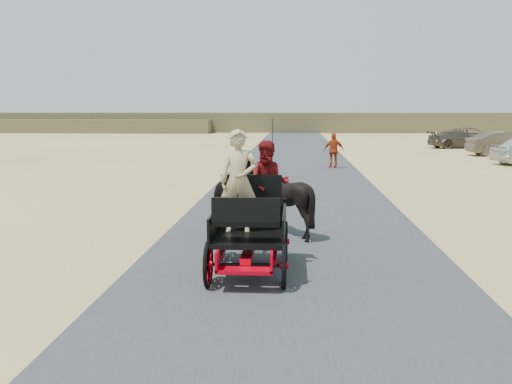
# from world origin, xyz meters

# --- Properties ---
(ground) EXTENTS (140.00, 140.00, 0.00)m
(ground) POSITION_xyz_m (0.00, 0.00, 0.00)
(ground) COLOR tan
(road) EXTENTS (6.00, 140.00, 0.01)m
(road) POSITION_xyz_m (0.00, 0.00, 0.01)
(road) COLOR #38383A
(road) RESTS_ON ground
(ridge_far) EXTENTS (140.00, 6.00, 2.40)m
(ridge_far) POSITION_xyz_m (0.00, 62.00, 1.20)
(ridge_far) COLOR brown
(ridge_far) RESTS_ON ground
(ridge_near) EXTENTS (40.00, 4.00, 1.60)m
(ridge_near) POSITION_xyz_m (-30.00, 58.00, 0.80)
(ridge_near) COLOR brown
(ridge_near) RESTS_ON ground
(carriage) EXTENTS (1.30, 2.40, 0.72)m
(carriage) POSITION_xyz_m (-0.79, -0.11, 0.36)
(carriage) COLOR black
(carriage) RESTS_ON ground
(horse_left) EXTENTS (0.91, 2.01, 1.70)m
(horse_left) POSITION_xyz_m (-1.34, 2.89, 0.85)
(horse_left) COLOR black
(horse_left) RESTS_ON ground
(horse_right) EXTENTS (1.37, 1.54, 1.70)m
(horse_right) POSITION_xyz_m (-0.24, 2.89, 0.85)
(horse_right) COLOR black
(horse_right) RESTS_ON ground
(driver_man) EXTENTS (0.66, 0.43, 1.80)m
(driver_man) POSITION_xyz_m (-0.99, -0.06, 1.62)
(driver_man) COLOR tan
(driver_man) RESTS_ON carriage
(passenger_woman) EXTENTS (0.77, 0.60, 1.58)m
(passenger_woman) POSITION_xyz_m (-0.49, 0.49, 1.51)
(passenger_woman) COLOR #660C0F
(passenger_woman) RESTS_ON carriage
(pedestrian) EXTENTS (1.06, 0.55, 1.73)m
(pedestrian) POSITION_xyz_m (1.91, 18.01, 0.86)
(pedestrian) COLOR #A93213
(pedestrian) RESTS_ON ground
(car_b) EXTENTS (4.65, 1.89, 1.50)m
(car_b) POSITION_xyz_m (12.99, 26.15, 0.75)
(car_b) COLOR brown
(car_b) RESTS_ON ground
(car_c) EXTENTS (4.72, 2.75, 1.28)m
(car_c) POSITION_xyz_m (12.08, 33.21, 0.64)
(car_c) COLOR brown
(car_c) RESTS_ON ground
(car_d) EXTENTS (5.47, 3.51, 1.40)m
(car_d) POSITION_xyz_m (14.02, 36.11, 0.70)
(car_d) COLOR brown
(car_d) RESTS_ON ground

